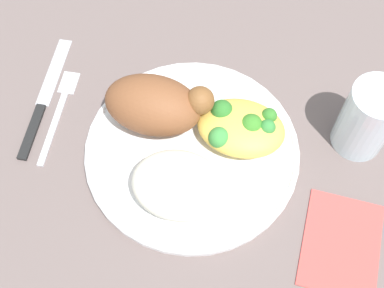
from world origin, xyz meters
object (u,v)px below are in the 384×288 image
object	(u,v)px
roasted_chicken	(155,105)
plate	(192,151)
knife	(41,106)
water_glass	(368,119)
napkin	(341,244)
fork	(59,110)
rice_pile	(182,186)
mac_cheese_with_broccoli	(241,127)

from	to	relation	value
roasted_chicken	plate	bearing A→B (deg)	-28.61
knife	water_glass	xyz separation A→B (m)	(0.40, 0.05, 0.05)
knife	napkin	size ratio (longest dim) A/B	1.64
knife	fork	bearing A→B (deg)	-2.24
roasted_chicken	rice_pile	size ratio (longest dim) A/B	1.18
roasted_chicken	knife	world-z (taller)	roasted_chicken
plate	water_glass	xyz separation A→B (m)	(0.19, 0.07, 0.04)
water_glass	napkin	world-z (taller)	water_glass
plate	water_glass	bearing A→B (deg)	19.52
rice_pile	fork	distance (m)	0.20
mac_cheese_with_broccoli	napkin	xyz separation A→B (m)	(0.14, -0.10, -0.03)
plate	fork	xyz separation A→B (m)	(-0.18, 0.02, -0.01)
roasted_chicken	fork	world-z (taller)	roasted_chicken
fork	napkin	world-z (taller)	fork
knife	rice_pile	bearing A→B (deg)	-20.91
mac_cheese_with_broccoli	water_glass	distance (m)	0.15
knife	napkin	world-z (taller)	knife
roasted_chicken	fork	size ratio (longest dim) A/B	0.88
fork	roasted_chicken	bearing A→B (deg)	4.47
rice_pile	fork	xyz separation A→B (m)	(-0.19, 0.08, -0.04)
mac_cheese_with_broccoli	napkin	size ratio (longest dim) A/B	0.91
roasted_chicken	water_glass	bearing A→B (deg)	9.37
rice_pile	knife	size ratio (longest dim) A/B	0.56
plate	roasted_chicken	size ratio (longest dim) A/B	2.08
rice_pile	plate	bearing A→B (deg)	94.02
plate	rice_pile	xyz separation A→B (m)	(0.00, -0.06, 0.03)
roasted_chicken	napkin	world-z (taller)	roasted_chicken
plate	napkin	bearing A→B (deg)	-20.49
rice_pile	mac_cheese_with_broccoli	world-z (taller)	rice_pile
plate	mac_cheese_with_broccoli	distance (m)	0.07
napkin	plate	bearing A→B (deg)	159.51
rice_pile	mac_cheese_with_broccoli	xyz separation A→B (m)	(0.05, 0.09, -0.01)
napkin	roasted_chicken	bearing A→B (deg)	157.69
mac_cheese_with_broccoli	roasted_chicken	bearing A→B (deg)	-178.02
plate	mac_cheese_with_broccoli	world-z (taller)	mac_cheese_with_broccoli
mac_cheese_with_broccoli	knife	size ratio (longest dim) A/B	0.56
rice_pile	fork	size ratio (longest dim) A/B	0.75
roasted_chicken	mac_cheese_with_broccoli	size ratio (longest dim) A/B	1.18
mac_cheese_with_broccoli	napkin	world-z (taller)	mac_cheese_with_broccoli
fork	water_glass	bearing A→B (deg)	7.69
napkin	fork	bearing A→B (deg)	166.48
rice_pile	napkin	bearing A→B (deg)	-3.09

